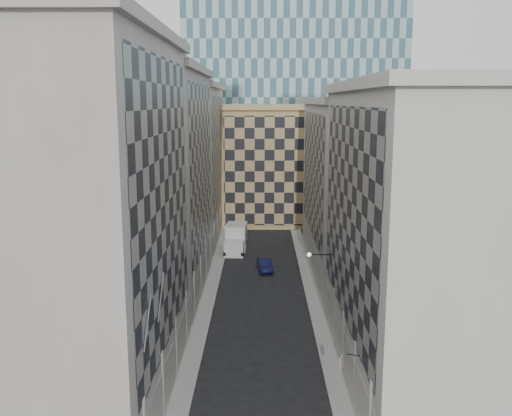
{
  "coord_description": "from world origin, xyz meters",
  "views": [
    {
      "loc": [
        0.0,
        -23.96,
        19.33
      ],
      "look_at": [
        -0.35,
        14.63,
        12.08
      ],
      "focal_mm": 40.0,
      "sensor_mm": 36.0,
      "label": 1
    }
  ],
  "objects": [
    {
      "name": "sidewalk_west",
      "position": [
        -5.25,
        30.0,
        0.07
      ],
      "size": [
        1.5,
        100.0,
        0.15
      ],
      "primitive_type": "cube",
      "color": "gray",
      "rests_on": "ground"
    },
    {
      "name": "sidewalk_east",
      "position": [
        5.25,
        30.0,
        0.07
      ],
      "size": [
        1.5,
        100.0,
        0.15
      ],
      "primitive_type": "cube",
      "color": "gray",
      "rests_on": "ground"
    },
    {
      "name": "bldg_left_a",
      "position": [
        -10.88,
        11.0,
        11.82
      ],
      "size": [
        10.8,
        22.8,
        23.7
      ],
      "color": "gray",
      "rests_on": "ground"
    },
    {
      "name": "bldg_left_b",
      "position": [
        -10.88,
        33.0,
        11.32
      ],
      "size": [
        10.8,
        22.8,
        22.7
      ],
      "color": "gray",
      "rests_on": "ground"
    },
    {
      "name": "bldg_left_c",
      "position": [
        -10.88,
        55.0,
        10.83
      ],
      "size": [
        10.8,
        22.8,
        21.7
      ],
      "color": "gray",
      "rests_on": "ground"
    },
    {
      "name": "bldg_right_a",
      "position": [
        10.88,
        15.0,
        10.32
      ],
      "size": [
        10.8,
        26.8,
        20.7
      ],
      "color": "beige",
      "rests_on": "ground"
    },
    {
      "name": "bldg_right_b",
      "position": [
        10.89,
        42.0,
        9.85
      ],
      "size": [
        10.8,
        28.8,
        19.7
      ],
      "color": "beige",
      "rests_on": "ground"
    },
    {
      "name": "tan_block",
      "position": [
        2.0,
        67.9,
        9.44
      ],
      "size": [
        16.8,
        14.8,
        18.8
      ],
      "color": "tan",
      "rests_on": "ground"
    },
    {
      "name": "church_tower",
      "position": [
        0.0,
        82.0,
        26.95
      ],
      "size": [
        7.2,
        7.2,
        51.5
      ],
      "color": "#312B26",
      "rests_on": "ground"
    },
    {
      "name": "flagpoles_left",
      "position": [
        -5.9,
        6.0,
        8.0
      ],
      "size": [
        0.1,
        6.33,
        2.33
      ],
      "color": "gray",
      "rests_on": "ground"
    },
    {
      "name": "bracket_lamp",
      "position": [
        4.38,
        24.0,
        6.2
      ],
      "size": [
        1.98,
        0.36,
        0.36
      ],
      "color": "black",
      "rests_on": "ground"
    },
    {
      "name": "box_truck",
      "position": [
        -3.26,
        48.26,
        1.5
      ],
      "size": [
        2.88,
        6.4,
        3.44
      ],
      "rotation": [
        0.0,
        0.0,
        -0.05
      ],
      "color": "silver",
      "rests_on": "ground"
    },
    {
      "name": "dark_car",
      "position": [
        0.45,
        39.5,
        0.72
      ],
      "size": [
        2.01,
        4.49,
        1.43
      ],
      "primitive_type": "imported",
      "rotation": [
        0.0,
        0.0,
        0.12
      ],
      "color": "black",
      "rests_on": "ground"
    },
    {
      "name": "shop_sign",
      "position": [
        4.96,
        8.31,
        3.83
      ],
      "size": [
        1.25,
        0.7,
        0.8
      ],
      "rotation": [
        0.0,
        0.0,
        -0.35
      ],
      "color": "black",
      "rests_on": "ground"
    }
  ]
}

